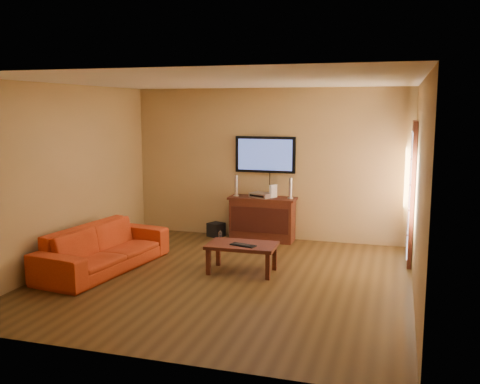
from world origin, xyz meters
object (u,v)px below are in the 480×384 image
at_px(sofa, 104,241).
at_px(speaker_left, 236,186).
at_px(media_console, 262,219).
at_px(av_receiver, 261,195).
at_px(speaker_right, 291,189).
at_px(subwoofer, 216,230).
at_px(game_console, 273,191).
at_px(television, 265,155).
at_px(coffee_table, 242,248).
at_px(bottle, 220,236).
at_px(keyboard, 243,245).

distance_m(sofa, speaker_left, 2.74).
bearing_deg(media_console, av_receiver, -115.91).
bearing_deg(media_console, speaker_right, 0.77).
bearing_deg(subwoofer, sofa, -87.97).
height_order(av_receiver, game_console, game_console).
relative_size(television, speaker_left, 2.91).
bearing_deg(coffee_table, speaker_right, 80.76).
distance_m(television, speaker_left, 0.77).
height_order(television, speaker_left, television).
relative_size(television, game_console, 4.73).
relative_size(speaker_left, av_receiver, 1.03).
bearing_deg(subwoofer, game_console, 21.40).
bearing_deg(bottle, coffee_table, -61.37).
xyz_separation_m(sofa, av_receiver, (1.78, 2.32, 0.39)).
bearing_deg(game_console, av_receiver, -145.67).
bearing_deg(game_console, coffee_table, -65.70).
relative_size(media_console, keyboard, 3.00).
distance_m(media_console, speaker_left, 0.74).
relative_size(speaker_right, game_console, 1.56).
distance_m(coffee_table, subwoofer, 2.24).
xyz_separation_m(subwoofer, keyboard, (1.12, -2.05, 0.31)).
relative_size(coffee_table, av_receiver, 2.72).
xyz_separation_m(television, av_receiver, (-0.01, -0.22, -0.70)).
distance_m(media_console, keyboard, 2.03).
relative_size(sofa, keyboard, 5.54).
xyz_separation_m(av_receiver, game_console, (0.21, 0.04, 0.07)).
xyz_separation_m(television, bottle, (-0.70, -0.49, -1.43)).
bearing_deg(av_receiver, media_console, 88.71).
xyz_separation_m(media_console, speaker_right, (0.50, 0.01, 0.55)).
bearing_deg(media_console, speaker_left, -179.32).
xyz_separation_m(av_receiver, keyboard, (0.25, -1.99, -0.39)).
xyz_separation_m(media_console, speaker_left, (-0.49, -0.01, 0.56)).
xyz_separation_m(speaker_right, bottle, (-1.20, -0.30, -0.86)).
height_order(coffee_table, subwoofer, coffee_table).
relative_size(speaker_right, keyboard, 0.91).
bearing_deg(sofa, av_receiver, -29.46).
distance_m(coffee_table, bottle, 1.87).
relative_size(sofa, speaker_left, 5.85).
relative_size(speaker_left, speaker_right, 1.04).
relative_size(speaker_left, game_console, 1.62).
distance_m(speaker_left, keyboard, 2.20).
height_order(coffee_table, game_console, game_console).
bearing_deg(keyboard, speaker_left, 109.66).
height_order(speaker_right, bottle, speaker_right).
bearing_deg(media_console, game_console, 2.36).
bearing_deg(sofa, bottle, -20.13).
distance_m(av_receiver, keyboard, 2.04).
bearing_deg(keyboard, subwoofer, 118.66).
bearing_deg(speaker_left, keyboard, -70.34).
height_order(television, keyboard, television).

